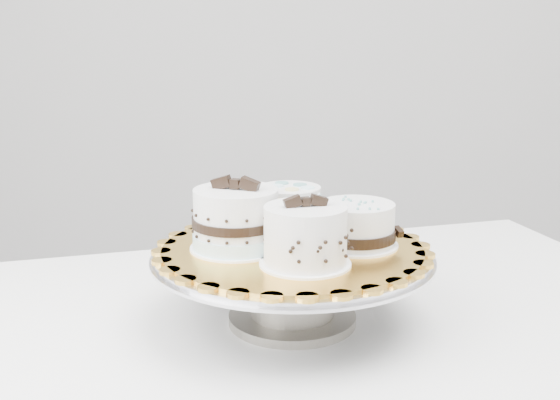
{
  "coord_description": "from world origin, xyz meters",
  "views": [
    {
      "loc": [
        -0.17,
        -0.83,
        1.14
      ],
      "look_at": [
        -0.1,
        0.07,
        0.92
      ],
      "focal_mm": 45.0,
      "sensor_mm": 36.0,
      "label": 1
    }
  ],
  "objects": [
    {
      "name": "table",
      "position": [
        -0.09,
        0.03,
        0.67
      ],
      "size": [
        1.32,
        1.02,
        0.75
      ],
      "rotation": [
        0.0,
        0.0,
        0.2
      ],
      "color": "white",
      "rests_on": "floor"
    },
    {
      "name": "cake_stand",
      "position": [
        -0.09,
        0.06,
        0.82
      ],
      "size": [
        0.38,
        0.38,
        0.1
      ],
      "color": "gray",
      "rests_on": "table"
    },
    {
      "name": "cake_board",
      "position": [
        -0.09,
        0.06,
        0.85
      ],
      "size": [
        0.45,
        0.45,
        0.01
      ],
      "primitive_type": "cylinder",
      "rotation": [
        0.0,
        0.0,
        0.36
      ],
      "color": "gold",
      "rests_on": "cake_stand"
    },
    {
      "name": "cake_swirl",
      "position": [
        -0.08,
        -0.02,
        0.89
      ],
      "size": [
        0.12,
        0.12,
        0.09
      ],
      "rotation": [
        0.0,
        0.0,
        0.16
      ],
      "color": "white",
      "rests_on": "cake_board"
    },
    {
      "name": "cake_banded",
      "position": [
        -0.16,
        0.05,
        0.89
      ],
      "size": [
        0.14,
        0.14,
        0.1
      ],
      "rotation": [
        0.0,
        0.0,
        -0.4
      ],
      "color": "white",
      "rests_on": "cake_board"
    },
    {
      "name": "cake_dots",
      "position": [
        -0.08,
        0.13,
        0.89
      ],
      "size": [
        0.11,
        0.11,
        0.07
      ],
      "rotation": [
        0.0,
        0.0,
        -0.19
      ],
      "color": "white",
      "rests_on": "cake_board"
    },
    {
      "name": "cake_ribbon",
      "position": [
        0.0,
        0.06,
        0.88
      ],
      "size": [
        0.13,
        0.13,
        0.06
      ],
      "rotation": [
        0.0,
        0.0,
        0.29
      ],
      "color": "white",
      "rests_on": "cake_board"
    }
  ]
}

